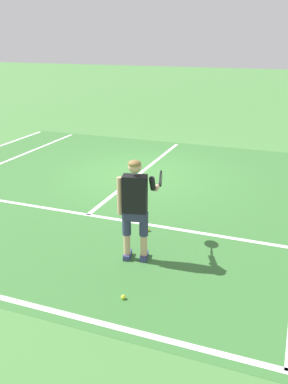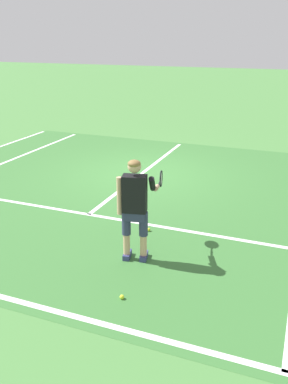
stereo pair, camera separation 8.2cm
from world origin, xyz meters
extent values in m
plane|color=#477F3D|center=(0.00, 0.00, 0.00)|extent=(80.00, 80.00, 0.00)
cube|color=#387033|center=(0.00, -1.23, 0.00)|extent=(10.98, 9.82, 0.00)
cube|color=white|center=(0.00, -2.92, 0.00)|extent=(8.23, 0.10, 0.01)
cube|color=white|center=(0.00, 0.28, 0.00)|extent=(0.10, 6.40, 0.01)
cube|color=navy|center=(1.46, -4.25, 0.04)|extent=(0.17, 0.30, 0.09)
cube|color=navy|center=(1.73, -4.18, 0.04)|extent=(0.17, 0.30, 0.09)
cylinder|color=tan|center=(1.47, -4.28, 0.27)|extent=(0.11, 0.11, 0.36)
cylinder|color=#2D3351|center=(1.47, -4.28, 0.66)|extent=(0.14, 0.14, 0.41)
cylinder|color=tan|center=(1.74, -4.22, 0.27)|extent=(0.11, 0.11, 0.36)
cylinder|color=#2D3351|center=(1.74, -4.22, 0.66)|extent=(0.14, 0.14, 0.41)
cube|color=#2D3351|center=(1.60, -4.25, 0.82)|extent=(0.38, 0.27, 0.20)
cube|color=black|center=(1.60, -4.25, 1.16)|extent=(0.42, 0.30, 0.60)
cylinder|color=tan|center=(1.37, -4.31, 1.11)|extent=(0.09, 0.09, 0.62)
cylinder|color=black|center=(1.84, -4.11, 1.31)|extent=(0.15, 0.28, 0.29)
cylinder|color=tan|center=(1.83, -3.89, 1.17)|extent=(0.14, 0.30, 0.14)
sphere|color=tan|center=(1.60, -4.24, 1.60)|extent=(0.21, 0.21, 0.21)
ellipsoid|color=olive|center=(1.61, -4.26, 1.66)|extent=(0.24, 0.24, 0.12)
cylinder|color=#232326|center=(1.80, -3.67, 1.14)|extent=(0.08, 0.20, 0.03)
cylinder|color=black|center=(1.76, -3.53, 1.14)|extent=(0.05, 0.10, 0.02)
torus|color=black|center=(1.72, -3.35, 1.14)|extent=(0.09, 0.29, 0.30)
cylinder|color=silver|center=(1.72, -3.35, 1.14)|extent=(0.06, 0.24, 0.25)
sphere|color=#CCE02D|center=(1.87, -5.36, 0.03)|extent=(0.07, 0.07, 0.07)
sphere|color=#CCE02D|center=(1.43, -3.19, 0.03)|extent=(0.07, 0.07, 0.07)
camera|label=1|loc=(3.91, -9.88, 3.48)|focal=38.98mm
camera|label=2|loc=(3.99, -9.85, 3.48)|focal=38.98mm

